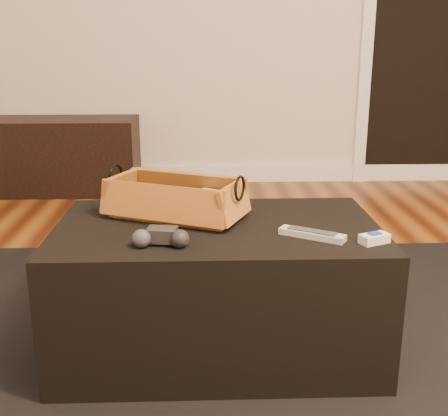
{
  "coord_description": "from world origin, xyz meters",
  "views": [
    {
      "loc": [
        -0.27,
        -1.25,
        0.97
      ],
      "look_at": [
        -0.21,
        0.38,
        0.49
      ],
      "focal_mm": 45.0,
      "sensor_mm": 36.0,
      "label": 1
    }
  ],
  "objects_px": {
    "tv_remote": "(167,209)",
    "wicker_basket": "(176,201)",
    "silver_remote": "(312,234)",
    "ottoman": "(218,287)",
    "game_controller": "(161,237)",
    "media_cabinet": "(43,155)",
    "cream_gadget": "(374,238)"
  },
  "relations": [
    {
      "from": "wicker_basket",
      "to": "game_controller",
      "type": "xyz_separation_m",
      "value": [
        -0.03,
        -0.28,
        -0.03
      ]
    },
    {
      "from": "tv_remote",
      "to": "cream_gadget",
      "type": "distance_m",
      "value": 0.66
    },
    {
      "from": "ottoman",
      "to": "game_controller",
      "type": "distance_m",
      "value": 0.34
    },
    {
      "from": "wicker_basket",
      "to": "game_controller",
      "type": "height_order",
      "value": "wicker_basket"
    },
    {
      "from": "ottoman",
      "to": "wicker_basket",
      "type": "distance_m",
      "value": 0.31
    },
    {
      "from": "media_cabinet",
      "to": "silver_remote",
      "type": "distance_m",
      "value": 2.64
    },
    {
      "from": "media_cabinet",
      "to": "tv_remote",
      "type": "relative_size",
      "value": 5.35
    },
    {
      "from": "ottoman",
      "to": "game_controller",
      "type": "height_order",
      "value": "game_controller"
    },
    {
      "from": "game_controller",
      "to": "cream_gadget",
      "type": "xyz_separation_m",
      "value": [
        0.6,
        0.0,
        -0.01
      ]
    },
    {
      "from": "media_cabinet",
      "to": "wicker_basket",
      "type": "bearing_deg",
      "value": -63.82
    },
    {
      "from": "tv_remote",
      "to": "ottoman",
      "type": "bearing_deg",
      "value": -10.26
    },
    {
      "from": "ottoman",
      "to": "silver_remote",
      "type": "bearing_deg",
      "value": -25.27
    },
    {
      "from": "ottoman",
      "to": "tv_remote",
      "type": "distance_m",
      "value": 0.3
    },
    {
      "from": "game_controller",
      "to": "cream_gadget",
      "type": "distance_m",
      "value": 0.6
    },
    {
      "from": "ottoman",
      "to": "tv_remote",
      "type": "relative_size",
      "value": 4.27
    },
    {
      "from": "wicker_basket",
      "to": "silver_remote",
      "type": "xyz_separation_m",
      "value": [
        0.4,
        -0.22,
        -0.04
      ]
    },
    {
      "from": "ottoman",
      "to": "silver_remote",
      "type": "distance_m",
      "value": 0.37
    },
    {
      "from": "wicker_basket",
      "to": "silver_remote",
      "type": "bearing_deg",
      "value": -28.62
    },
    {
      "from": "ottoman",
      "to": "wicker_basket",
      "type": "relative_size",
      "value": 2.02
    },
    {
      "from": "silver_remote",
      "to": "media_cabinet",
      "type": "bearing_deg",
      "value": 121.97
    },
    {
      "from": "media_cabinet",
      "to": "ottoman",
      "type": "relative_size",
      "value": 1.25
    },
    {
      "from": "tv_remote",
      "to": "cream_gadget",
      "type": "height_order",
      "value": "tv_remote"
    },
    {
      "from": "media_cabinet",
      "to": "ottoman",
      "type": "distance_m",
      "value": 2.39
    },
    {
      "from": "media_cabinet",
      "to": "wicker_basket",
      "type": "xyz_separation_m",
      "value": [
        0.99,
        -2.01,
        0.24
      ]
    },
    {
      "from": "tv_remote",
      "to": "silver_remote",
      "type": "xyz_separation_m",
      "value": [
        0.43,
        -0.21,
        -0.02
      ]
    },
    {
      "from": "wicker_basket",
      "to": "game_controller",
      "type": "distance_m",
      "value": 0.28
    },
    {
      "from": "wicker_basket",
      "to": "game_controller",
      "type": "bearing_deg",
      "value": -95.6
    },
    {
      "from": "tv_remote",
      "to": "game_controller",
      "type": "height_order",
      "value": "game_controller"
    },
    {
      "from": "ottoman",
      "to": "wicker_basket",
      "type": "bearing_deg",
      "value": 145.17
    },
    {
      "from": "game_controller",
      "to": "ottoman",
      "type": "bearing_deg",
      "value": 48.94
    },
    {
      "from": "ottoman",
      "to": "wicker_basket",
      "type": "xyz_separation_m",
      "value": [
        -0.13,
        0.09,
        0.26
      ]
    },
    {
      "from": "tv_remote",
      "to": "wicker_basket",
      "type": "distance_m",
      "value": 0.04
    }
  ]
}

